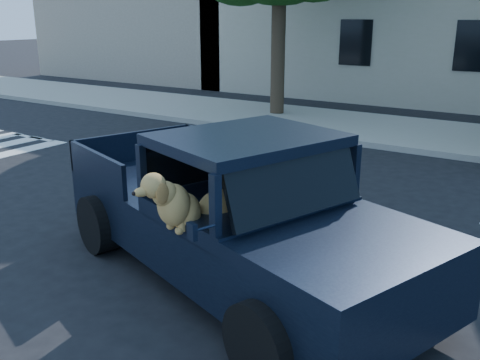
{
  "coord_description": "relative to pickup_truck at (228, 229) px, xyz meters",
  "views": [
    {
      "loc": [
        4.33,
        -5.3,
        3.16
      ],
      "look_at": [
        1.3,
        -0.67,
        1.44
      ],
      "focal_mm": 40.0,
      "sensor_mm": 36.0,
      "label": 1
    }
  ],
  "objects": [
    {
      "name": "far_sidewalk",
      "position": [
        -0.86,
        9.46,
        -0.56
      ],
      "size": [
        60.0,
        4.0,
        0.15
      ],
      "primitive_type": "cube",
      "color": "gray",
      "rests_on": "ground"
    },
    {
      "name": "ground",
      "position": [
        -0.86,
        0.26,
        -0.64
      ],
      "size": [
        120.0,
        120.0,
        0.0
      ],
      "primitive_type": "plane",
      "color": "black",
      "rests_on": "ground"
    },
    {
      "name": "lane_stripes",
      "position": [
        1.14,
        3.66,
        -0.63
      ],
      "size": [
        21.6,
        0.14,
        0.01
      ],
      "primitive_type": null,
      "color": "silver",
      "rests_on": "ground"
    },
    {
      "name": "pickup_truck",
      "position": [
        0.0,
        0.0,
        0.0
      ],
      "size": [
        5.62,
        3.65,
        1.88
      ],
      "rotation": [
        0.0,
        0.0,
        -0.34
      ],
      "color": "black",
      "rests_on": "ground"
    }
  ]
}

